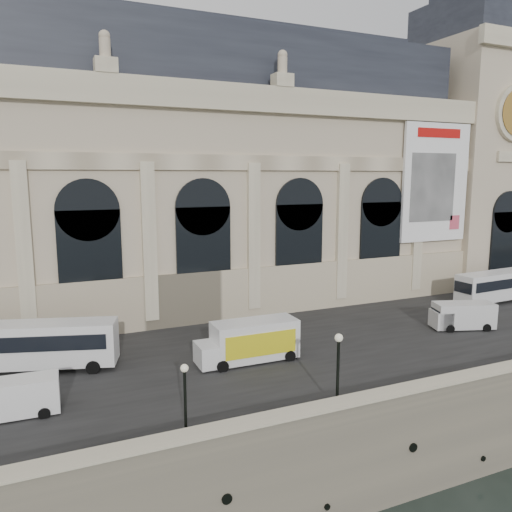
{
  "coord_description": "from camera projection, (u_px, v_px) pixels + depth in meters",
  "views": [
    {
      "loc": [
        -17.93,
        -21.68,
        19.86
      ],
      "look_at": [
        1.35,
        22.0,
        12.1
      ],
      "focal_mm": 35.0,
      "sensor_mm": 36.0,
      "label": 1
    }
  ],
  "objects": [
    {
      "name": "lamp_left",
      "position": [
        185.0,
        402.0,
        26.14
      ],
      "size": [
        0.43,
        0.43,
        4.18
      ],
      "color": "black",
      "rests_on": "quay"
    },
    {
      "name": "parapet",
      "position": [
        381.0,
        402.0,
        29.39
      ],
      "size": [
        160.0,
        1.4,
        1.21
      ],
      "color": "#79705D",
      "rests_on": "quay"
    },
    {
      "name": "museum",
      "position": [
        158.0,
        176.0,
        52.23
      ],
      "size": [
        69.0,
        18.7,
        29.1
      ],
      "color": "#C5B397",
      "rests_on": "quay"
    },
    {
      "name": "quay",
      "position": [
        203.0,
        314.0,
        61.04
      ],
      "size": [
        160.0,
        70.0,
        6.0
      ],
      "primitive_type": "cube",
      "color": "#79705D",
      "rests_on": "ground"
    },
    {
      "name": "bus_left",
      "position": [
        31.0,
        344.0,
        35.45
      ],
      "size": [
        12.08,
        5.8,
        3.5
      ],
      "color": "silver",
      "rests_on": "quay"
    },
    {
      "name": "street",
      "position": [
        280.0,
        343.0,
        41.59
      ],
      "size": [
        160.0,
        24.0,
        0.06
      ],
      "primitive_type": "cube",
      "color": "#2D2D2D",
      "rests_on": "quay"
    },
    {
      "name": "van_b",
      "position": [
        9.0,
        399.0,
        28.66
      ],
      "size": [
        5.09,
        2.26,
        2.23
      ],
      "color": "white",
      "rests_on": "quay"
    },
    {
      "name": "box_truck",
      "position": [
        249.0,
        341.0,
        37.27
      ],
      "size": [
        7.73,
        2.84,
        3.1
      ],
      "color": "silver",
      "rests_on": "quay"
    },
    {
      "name": "lamp_right",
      "position": [
        338.0,
        373.0,
        29.25
      ],
      "size": [
        0.49,
        0.49,
        4.78
      ],
      "color": "black",
      "rests_on": "quay"
    },
    {
      "name": "clock_pavilion",
      "position": [
        467.0,
        147.0,
        64.92
      ],
      "size": [
        13.0,
        14.72,
        36.7
      ],
      "color": "#C5B397",
      "rests_on": "quay"
    },
    {
      "name": "bus_right",
      "position": [
        500.0,
        285.0,
        54.85
      ],
      "size": [
        11.72,
        3.23,
        3.42
      ],
      "color": "silver",
      "rests_on": "quay"
    },
    {
      "name": "ground",
      "position": [
        383.0,
        510.0,
        29.91
      ],
      "size": [
        260.0,
        260.0,
        0.0
      ],
      "primitive_type": "plane",
      "color": "black",
      "rests_on": "ground"
    },
    {
      "name": "van_c",
      "position": [
        460.0,
        316.0,
        45.19
      ],
      "size": [
        5.87,
        3.73,
        2.45
      ],
      "color": "silver",
      "rests_on": "quay"
    }
  ]
}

